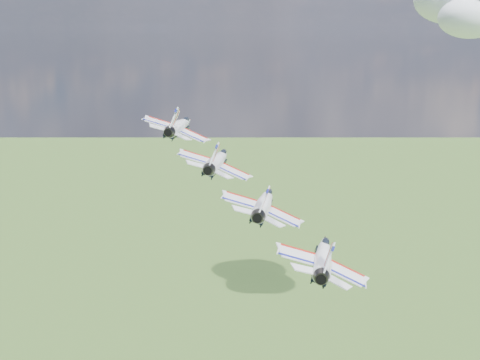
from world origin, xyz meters
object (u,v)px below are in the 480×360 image
(jet_2, at_px, (265,202))
(jet_3, at_px, (323,256))
(jet_1, at_px, (218,160))
(jet_0, at_px, (180,126))

(jet_2, relative_size, jet_3, 1.00)
(jet_1, relative_size, jet_3, 1.00)
(jet_0, distance_m, jet_3, 33.54)
(jet_1, bearing_deg, jet_2, -51.12)
(jet_2, xyz_separation_m, jet_3, (8.03, -7.20, -2.93))
(jet_3, bearing_deg, jet_0, 128.88)
(jet_2, bearing_deg, jet_1, 128.88)
(jet_0, relative_size, jet_2, 1.00)
(jet_0, bearing_deg, jet_2, -51.12)
(jet_0, relative_size, jet_3, 1.00)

